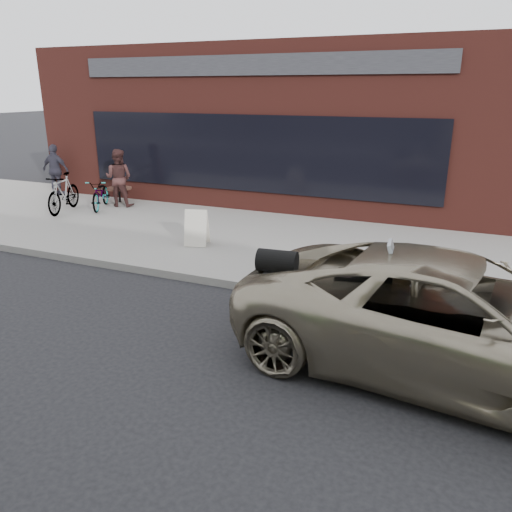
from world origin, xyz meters
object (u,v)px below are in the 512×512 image
object	(u,v)px
minivan	(455,319)
bicycle_rear	(63,193)
cafe_table	(119,189)
bicycle_front	(101,194)
sandwich_sign	(197,227)
cafe_patron_left	(119,178)
motorcycle	(323,299)
cafe_patron_right	(56,170)

from	to	relation	value
minivan	bicycle_rear	bearing A→B (deg)	73.13
bicycle_rear	cafe_table	size ratio (longest dim) A/B	2.32
bicycle_front	sandwich_sign	xyz separation A→B (m)	(4.14, -1.94, -0.02)
cafe_patron_left	motorcycle	bearing A→B (deg)	131.72
bicycle_rear	sandwich_sign	bearing A→B (deg)	-30.54
minivan	cafe_table	bearing A→B (deg)	64.34
sandwich_sign	cafe_patron_right	size ratio (longest dim) A/B	0.49
bicycle_front	cafe_patron_left	xyz separation A→B (m)	(0.29, 0.47, 0.39)
minivan	cafe_patron_right	size ratio (longest dim) A/B	3.35
cafe_table	cafe_patron_left	size ratio (longest dim) A/B	0.46
cafe_patron_left	cafe_patron_right	size ratio (longest dim) A/B	1.02
cafe_table	cafe_patron_right	size ratio (longest dim) A/B	0.47
cafe_table	cafe_patron_right	distance (m)	2.47
bicycle_rear	sandwich_sign	xyz separation A→B (m)	(4.80, -1.24, -0.13)
motorcycle	minivan	xyz separation A→B (m)	(1.66, -0.12, 0.07)
sandwich_sign	cafe_table	size ratio (longest dim) A/B	1.04
motorcycle	cafe_table	world-z (taller)	motorcycle
minivan	bicycle_front	size ratio (longest dim) A/B	3.38
bicycle_rear	sandwich_sign	distance (m)	4.96
motorcycle	cafe_patron_left	distance (m)	9.17
motorcycle	bicycle_rear	world-z (taller)	motorcycle
cafe_patron_left	bicycle_front	bearing A→B (deg)	45.29
minivan	cafe_patron_left	world-z (taller)	cafe_patron_left
minivan	sandwich_sign	size ratio (longest dim) A/B	6.86
bicycle_rear	cafe_patron_left	xyz separation A→B (m)	(0.95, 1.17, 0.29)
minivan	sandwich_sign	xyz separation A→B (m)	(-5.25, 3.07, -0.20)
sandwich_sign	cafe_patron_right	world-z (taller)	cafe_patron_right
bicycle_rear	sandwich_sign	world-z (taller)	bicycle_rear
motorcycle	bicycle_rear	distance (m)	9.38
cafe_patron_left	sandwich_sign	bearing A→B (deg)	135.40
motorcycle	cafe_table	size ratio (longest dim) A/B	3.30
sandwich_sign	cafe_patron_left	distance (m)	4.56
motorcycle	cafe_patron_right	world-z (taller)	cafe_patron_right
cafe_patron_left	cafe_patron_right	xyz separation A→B (m)	(-2.81, 0.52, -0.02)
minivan	bicycle_front	bearing A→B (deg)	68.24
bicycle_front	cafe_table	xyz separation A→B (m)	(-0.08, 0.90, -0.02)
motorcycle	bicycle_front	distance (m)	9.15
bicycle_front	sandwich_sign	size ratio (longest dim) A/B	2.03
motorcycle	bicycle_rear	bearing A→B (deg)	148.27
bicycle_front	bicycle_rear	xyz separation A→B (m)	(-0.66, -0.71, 0.11)
motorcycle	cafe_patron_left	world-z (taller)	cafe_patron_left
motorcycle	sandwich_sign	xyz separation A→B (m)	(-3.60, 2.95, -0.13)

